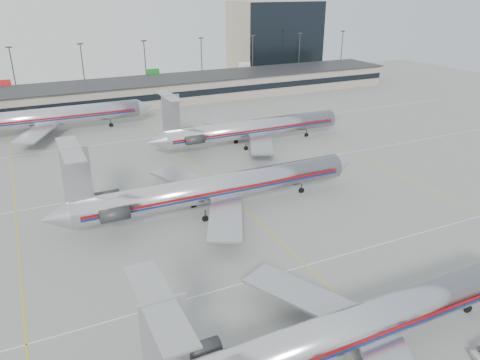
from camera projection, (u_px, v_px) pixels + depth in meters
ground at (361, 316)px, 46.01m from camera, size 260.00×260.00×0.00m
apron_markings at (306, 265)px, 54.33m from camera, size 160.00×0.15×0.02m
terminal at (128, 93)px, 126.36m from camera, size 162.00×17.00×6.25m
light_mast_row at (115, 65)px, 135.94m from camera, size 163.60×0.40×15.28m
distant_building at (274, 37)px, 172.48m from camera, size 30.00×20.00×25.00m
jet_foreground at (357, 326)px, 39.69m from camera, size 44.30×26.08×11.59m
jet_second_row at (212, 188)px, 66.05m from camera, size 47.27×27.83×12.37m
jet_third_row at (250, 129)px, 93.90m from camera, size 43.87×26.99×12.00m
jet_back_row at (38, 118)px, 100.25m from camera, size 48.22×29.66×13.19m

